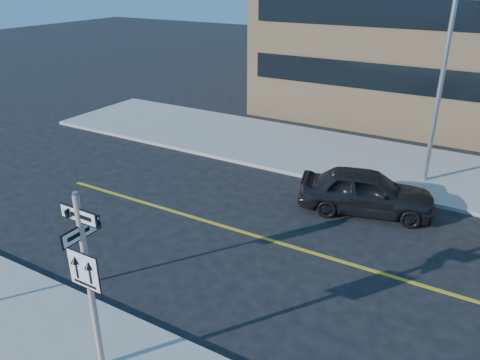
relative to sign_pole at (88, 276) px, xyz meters
The scene contains 4 objects.
ground 3.50m from the sign_pole, 90.00° to the left, with size 120.00×120.00×0.00m, color black.
sign_pole is the anchor object (origin of this frame).
parked_car_a 10.42m from the sign_pole, 75.11° to the left, with size 4.60×1.85×1.57m, color black.
streetlight_a 14.05m from the sign_pole, 73.23° to the left, with size 0.55×2.25×8.00m.
Camera 1 is at (6.28, -7.44, 7.78)m, focal length 35.00 mm.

